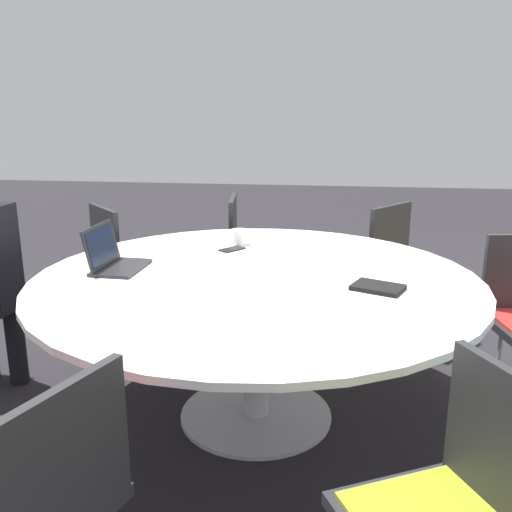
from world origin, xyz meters
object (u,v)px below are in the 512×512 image
at_px(chair_2, 35,497).
at_px(chair_3, 458,504).
at_px(chair_7, 251,246).
at_px(spiral_notebook, 378,287).
at_px(laptop, 112,258).
at_px(coffee_cup, 239,237).
at_px(chair_6, 405,261).
at_px(chair_8, 125,257).
at_px(cell_phone, 232,249).

height_order(chair_2, chair_3, same).
bearing_deg(chair_7, spiral_notebook, 21.04).
xyz_separation_m(laptop, coffee_cup, (-0.55, 0.53, -0.01)).
distance_m(chair_2, chair_6, 2.73).
bearing_deg(chair_7, laptop, -26.42).
xyz_separation_m(chair_8, spiral_notebook, (1.08, 1.54, 0.22)).
xyz_separation_m(chair_3, laptop, (-1.25, -1.38, 0.26)).
relative_size(chair_6, spiral_notebook, 3.42).
distance_m(chair_7, chair_8, 0.88).
distance_m(chair_3, chair_7, 2.72).
relative_size(chair_7, cell_phone, 5.66).
xyz_separation_m(laptop, spiral_notebook, (0.16, 1.25, -0.05)).
bearing_deg(chair_8, cell_phone, 15.25).
relative_size(chair_3, spiral_notebook, 3.42).
bearing_deg(chair_7, chair_6, 70.14).
height_order(chair_7, chair_8, same).
bearing_deg(chair_7, cell_phone, -4.82).
xyz_separation_m(chair_2, cell_phone, (-1.79, 0.22, 0.21)).
bearing_deg(chair_3, chair_7, -7.46).
distance_m(chair_8, coffee_cup, 0.93).
bearing_deg(cell_phone, chair_6, 122.16).
bearing_deg(chair_8, spiral_notebook, 11.90).
height_order(chair_2, chair_7, same).
relative_size(chair_3, chair_7, 1.00).
xyz_separation_m(chair_2, chair_8, (-2.29, -0.58, 0.00)).
bearing_deg(chair_3, spiral_notebook, -19.61).
bearing_deg(chair_2, chair_3, -63.97).
height_order(chair_7, cell_phone, chair_7).
relative_size(chair_7, chair_8, 1.00).
bearing_deg(spiral_notebook, chair_2, -38.42).
distance_m(chair_8, cell_phone, 0.96).
bearing_deg(chair_6, chair_8, -46.03).
xyz_separation_m(chair_2, spiral_notebook, (-1.20, 0.96, 0.22)).
xyz_separation_m(chair_7, coffee_cup, (0.77, 0.04, 0.25)).
height_order(chair_2, laptop, laptop).
xyz_separation_m(chair_8, coffee_cup, (0.37, 0.82, 0.25)).
height_order(chair_6, laptop, laptop).
relative_size(chair_2, laptop, 2.69).
xyz_separation_m(spiral_notebook, cell_phone, (-0.59, -0.74, -0.01)).
bearing_deg(laptop, chair_8, 20.63).
bearing_deg(laptop, chair_7, -17.06).
distance_m(chair_2, laptop, 1.42).
relative_size(laptop, spiral_notebook, 1.27).
bearing_deg(chair_7, chair_2, -10.17).
relative_size(coffee_cup, cell_phone, 0.58).
height_order(laptop, cell_phone, laptop).
distance_m(laptop, coffee_cup, 0.77).
xyz_separation_m(chair_6, coffee_cup, (0.52, -1.00, 0.25)).
distance_m(chair_2, chair_7, 2.70).
bearing_deg(chair_8, coffee_cup, 22.53).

